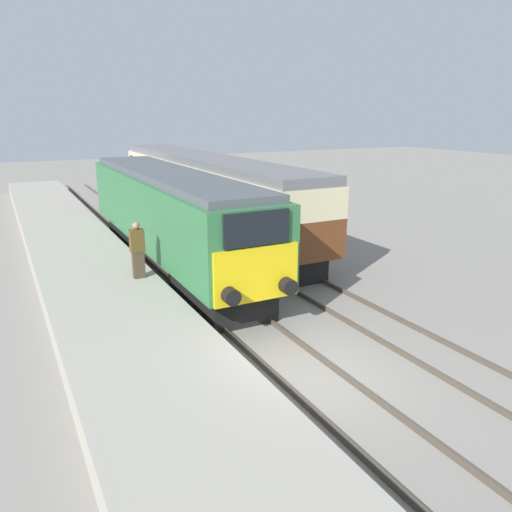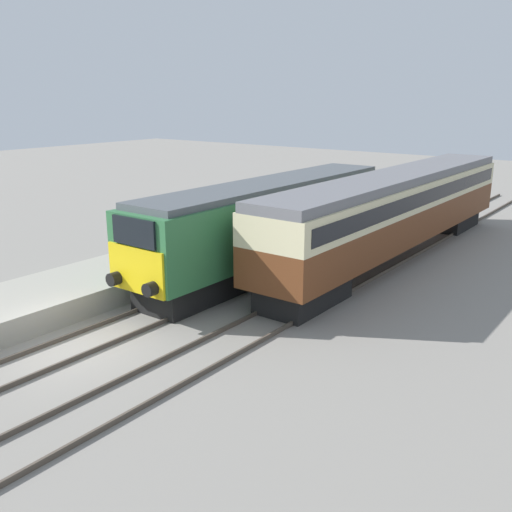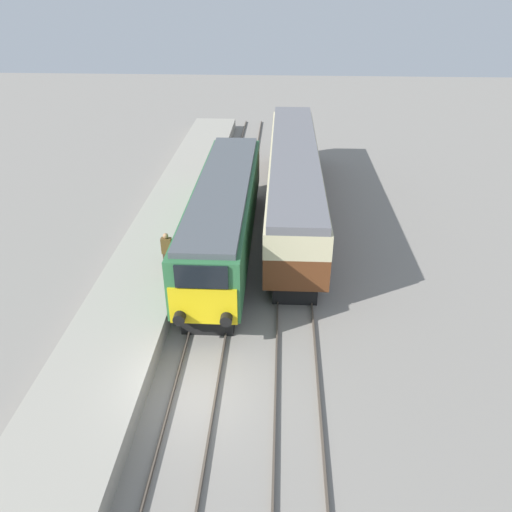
# 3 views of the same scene
# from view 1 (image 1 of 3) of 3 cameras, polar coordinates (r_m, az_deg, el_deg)

# --- Properties ---
(ground_plane) EXTENTS (120.00, 120.00, 0.00)m
(ground_plane) POSITION_cam_1_polar(r_m,az_deg,el_deg) (11.83, 6.17, -13.78)
(ground_plane) COLOR gray
(platform_left) EXTENTS (3.50, 50.00, 0.81)m
(platform_left) POSITION_cam_1_polar(r_m,az_deg,el_deg) (17.54, -17.90, -2.89)
(platform_left) COLOR #9E998C
(platform_left) RESTS_ON ground_plane
(rails_near_track) EXTENTS (1.51, 60.00, 0.14)m
(rails_near_track) POSITION_cam_1_polar(r_m,az_deg,el_deg) (15.78, -3.92, -5.53)
(rails_near_track) COLOR #4C4238
(rails_near_track) RESTS_ON ground_plane
(rails_far_track) EXTENTS (1.50, 60.00, 0.14)m
(rails_far_track) POSITION_cam_1_polar(r_m,az_deg,el_deg) (17.32, 6.46, -3.59)
(rails_far_track) COLOR #4C4238
(rails_far_track) RESTS_ON ground_plane
(locomotive) EXTENTS (2.70, 15.06, 3.74)m
(locomotive) POSITION_cam_1_polar(r_m,az_deg,el_deg) (19.68, -9.86, 4.82)
(locomotive) COLOR black
(locomotive) RESTS_ON ground_plane
(passenger_carriage) EXTENTS (2.75, 19.60, 3.83)m
(passenger_carriage) POSITION_cam_1_polar(r_m,az_deg,el_deg) (25.27, -5.90, 7.98)
(passenger_carriage) COLOR black
(passenger_carriage) RESTS_ON ground_plane
(person_on_platform) EXTENTS (0.44, 0.26, 1.81)m
(person_on_platform) POSITION_cam_1_polar(r_m,az_deg,el_deg) (16.09, -13.38, 0.65)
(person_on_platform) COLOR #473828
(person_on_platform) RESTS_ON platform_left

